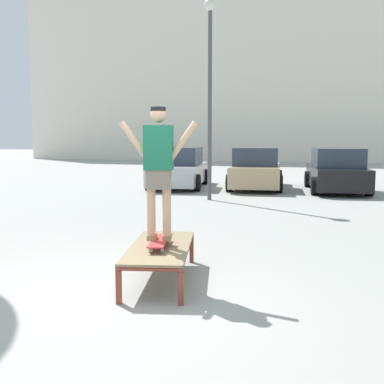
% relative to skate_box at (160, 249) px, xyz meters
% --- Properties ---
extents(ground_plane, '(120.00, 120.00, 0.00)m').
position_rel_skate_box_xyz_m(ground_plane, '(-0.35, -0.88, -0.41)').
color(ground_plane, '#999993').
extents(building_facade, '(43.57, 4.00, 13.66)m').
position_rel_skate_box_xyz_m(building_facade, '(-1.32, 32.93, 6.42)').
color(building_facade, silver).
rests_on(building_facade, ground).
extents(skate_box, '(1.15, 2.02, 0.46)m').
position_rel_skate_box_xyz_m(skate_box, '(0.00, 0.00, 0.00)').
color(skate_box, brown).
rests_on(skate_box, ground).
extents(skateboard, '(0.37, 0.82, 0.09)m').
position_rel_skate_box_xyz_m(skateboard, '(0.02, -0.09, 0.12)').
color(skateboard, '#B23333').
rests_on(skateboard, skate_box).
extents(skater, '(0.99, 0.34, 1.69)m').
position_rel_skate_box_xyz_m(skater, '(0.02, -0.08, 1.12)').
color(skater, tan).
rests_on(skater, skateboard).
extents(car_silver, '(2.34, 4.39, 1.50)m').
position_rel_skate_box_xyz_m(car_silver, '(-3.31, 11.24, 0.28)').
color(car_silver, '#B7BABF').
rests_on(car_silver, ground).
extents(car_tan, '(2.25, 4.36, 1.50)m').
position_rel_skate_box_xyz_m(car_tan, '(-0.48, 11.66, 0.28)').
color(car_tan, tan).
rests_on(car_tan, ground).
extents(car_black, '(2.31, 4.38, 1.50)m').
position_rel_skate_box_xyz_m(car_black, '(2.35, 11.49, 0.28)').
color(car_black, black).
rests_on(car_black, ground).
extents(light_post, '(0.36, 0.36, 5.83)m').
position_rel_skate_box_xyz_m(light_post, '(-1.33, 8.03, 3.41)').
color(light_post, '#4C4C51').
rests_on(light_post, ground).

